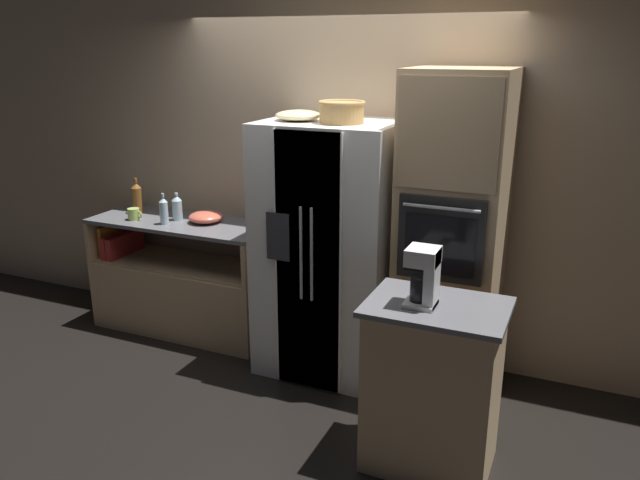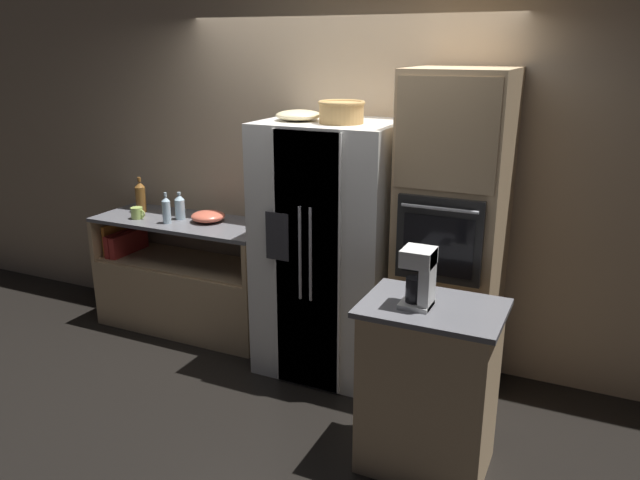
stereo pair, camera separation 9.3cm
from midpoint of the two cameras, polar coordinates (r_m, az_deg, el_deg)
name	(u,v)px [view 1 (the left image)]	position (r m, az deg, el deg)	size (l,w,h in m)	color
ground_plane	(317,363)	(4.81, -0.81, -11.17)	(20.00, 20.00, 0.00)	black
wall_back	(342,170)	(4.73, 1.47, 6.46)	(12.00, 0.06, 2.80)	tan
counter_left	(185,290)	(5.36, -12.72, -4.45)	(1.52, 0.60, 0.94)	tan
refrigerator	(331,249)	(4.44, 0.38, -0.87)	(0.94, 0.82, 1.81)	white
wall_oven	(452,237)	(4.19, 11.37, 0.26)	(0.64, 0.74, 2.17)	tan
island_counter	(432,386)	(3.59, 9.49, -13.01)	(0.75, 0.55, 0.98)	tan
wicker_basket	(342,111)	(4.12, 1.33, 11.69)	(0.31, 0.31, 0.14)	tan
fruit_bowl	(298,115)	(4.28, -2.63, 11.32)	(0.31, 0.31, 0.07)	beige
bottle_tall	(177,207)	(5.18, -13.44, 2.91)	(0.08, 0.08, 0.22)	silver
bottle_short	(137,197)	(5.48, -16.87, 3.75)	(0.08, 0.08, 0.30)	brown
bottle_wide	(164,211)	(5.08, -14.61, 2.62)	(0.07, 0.07, 0.25)	silver
mug	(134,214)	(5.29, -17.13, 2.28)	(0.13, 0.10, 0.09)	#B2D166
mixing_bowl	(206,217)	(5.07, -10.93, 2.08)	(0.27, 0.27, 0.09)	#DB664C
coffee_maker	(425,275)	(3.28, 8.81, -3.18)	(0.16, 0.17, 0.32)	white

